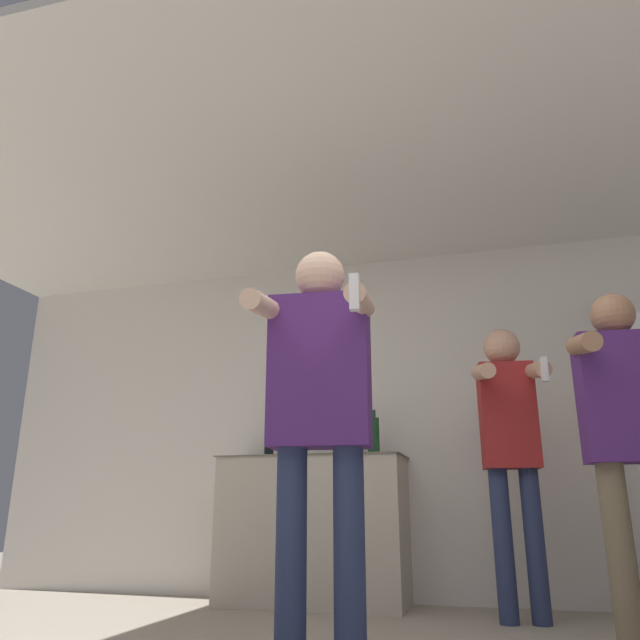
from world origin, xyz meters
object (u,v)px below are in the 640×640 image
(person_woman_foreground, at_px, (320,404))
(person_man_side, at_px, (630,427))
(bottle_tall_gin, at_px, (374,434))
(person_spectator_back, at_px, (510,434))
(bottle_green_wine, at_px, (269,444))
(bottle_brown_liquor, at_px, (348,437))

(person_woman_foreground, height_order, person_man_side, person_woman_foreground)
(bottle_tall_gin, bearing_deg, person_spectator_back, -20.60)
(bottle_green_wine, relative_size, person_man_side, 0.15)
(person_woman_foreground, relative_size, person_man_side, 1.04)
(bottle_green_wine, bearing_deg, bottle_tall_gin, 0.00)
(bottle_green_wine, bearing_deg, person_spectator_back, -11.45)
(bottle_green_wine, bearing_deg, bottle_brown_liquor, -0.00)
(bottle_tall_gin, bearing_deg, person_man_side, -37.28)
(person_spectator_back, bearing_deg, person_woman_foreground, -117.75)
(bottle_brown_liquor, bearing_deg, bottle_tall_gin, 0.00)
(bottle_green_wine, distance_m, person_woman_foreground, 2.05)
(bottle_green_wine, distance_m, person_man_side, 2.47)
(bottle_green_wine, height_order, person_woman_foreground, person_woman_foreground)
(bottle_brown_liquor, distance_m, person_man_side, 1.96)
(person_woman_foreground, bearing_deg, person_spectator_back, 62.25)
(person_woman_foreground, bearing_deg, bottle_green_wine, 115.91)
(person_woman_foreground, distance_m, person_man_side, 1.52)
(person_spectator_back, bearing_deg, bottle_brown_liquor, 162.67)
(bottle_brown_liquor, xyz_separation_m, person_man_side, (1.62, -1.09, -0.12))
(bottle_brown_liquor, xyz_separation_m, person_woman_foreground, (0.30, -1.84, -0.07))
(bottle_tall_gin, relative_size, person_spectator_back, 0.20)
(person_woman_foreground, xyz_separation_m, person_man_side, (1.32, 0.75, -0.05))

